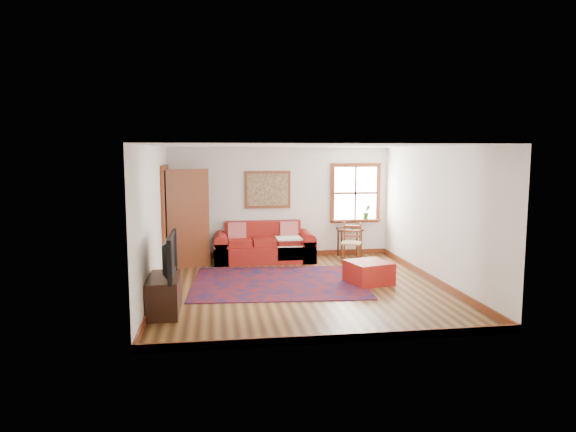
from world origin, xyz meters
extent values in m
plane|color=#3D2410|center=(0.00, 0.00, 0.00)|extent=(5.50, 5.50, 0.00)
cube|color=silver|center=(0.00, 2.75, 1.25)|extent=(5.00, 0.04, 2.50)
cube|color=silver|center=(0.00, -2.75, 1.25)|extent=(5.00, 0.04, 2.50)
cube|color=silver|center=(-2.50, 0.00, 1.25)|extent=(0.04, 5.50, 2.50)
cube|color=silver|center=(2.50, 0.00, 1.25)|extent=(0.04, 5.50, 2.50)
cube|color=white|center=(0.00, 0.00, 2.50)|extent=(5.00, 5.50, 0.04)
cube|color=brown|center=(0.00, 2.73, 0.06)|extent=(5.00, 0.03, 0.12)
cube|color=brown|center=(-2.48, 0.00, 0.06)|extent=(0.03, 5.50, 0.12)
cube|color=brown|center=(2.48, 0.00, 0.06)|extent=(0.03, 5.50, 0.12)
cube|color=white|center=(1.75, 2.73, 1.45)|extent=(1.00, 0.02, 1.20)
cube|color=brown|center=(1.75, 2.72, 2.09)|extent=(1.18, 0.06, 0.09)
cube|color=brown|center=(1.75, 2.72, 0.80)|extent=(1.18, 0.06, 0.09)
cube|color=brown|center=(1.21, 2.72, 1.45)|extent=(0.09, 0.06, 1.20)
cube|color=brown|center=(2.29, 2.72, 1.45)|extent=(0.09, 0.06, 1.20)
cube|color=brown|center=(1.75, 2.72, 1.45)|extent=(1.00, 0.04, 0.05)
cube|color=brown|center=(1.75, 2.65, 0.83)|extent=(1.15, 0.20, 0.04)
imported|color=#226222|center=(2.00, 2.63, 1.01)|extent=(0.18, 0.15, 0.33)
cube|color=black|center=(-2.49, 1.60, 1.02)|extent=(0.02, 0.90, 2.05)
cube|color=brown|center=(-2.46, 1.11, 1.02)|extent=(0.06, 0.09, 2.05)
cube|color=brown|center=(-2.46, 2.10, 1.02)|extent=(0.06, 0.09, 2.05)
cube|color=brown|center=(-2.46, 1.60, 2.09)|extent=(0.06, 1.08, 0.09)
cube|color=brown|center=(-2.04, 1.90, 1.02)|extent=(0.86, 0.35, 2.05)
cube|color=silver|center=(-2.04, 1.90, 1.13)|extent=(0.56, 0.22, 1.33)
cube|color=brown|center=(-0.30, 2.73, 1.55)|extent=(1.05, 0.04, 0.85)
cube|color=tan|center=(-0.30, 2.69, 1.55)|extent=(0.92, 0.03, 0.72)
cube|color=#5D100D|center=(-0.35, 0.36, 0.01)|extent=(3.28, 2.70, 0.02)
cube|color=maroon|center=(-0.43, 2.27, 0.19)|extent=(2.19, 0.91, 0.38)
cube|color=maroon|center=(-0.43, 2.60, 0.62)|extent=(1.70, 0.25, 0.48)
cube|color=maroon|center=(-1.37, 2.27, 0.24)|extent=(0.30, 0.91, 0.48)
cube|color=maroon|center=(0.51, 2.27, 0.24)|extent=(0.30, 0.91, 0.48)
cube|color=orange|center=(-1.01, 2.44, 0.65)|extent=(0.40, 0.20, 0.42)
cube|color=orange|center=(0.15, 2.44, 0.65)|extent=(0.40, 0.20, 0.42)
cube|color=silver|center=(0.10, 2.10, 0.53)|extent=(0.55, 0.50, 0.04)
cube|color=maroon|center=(1.29, 0.09, 0.20)|extent=(0.87, 0.87, 0.41)
cube|color=black|center=(1.56, 2.46, 0.64)|extent=(0.55, 0.41, 0.04)
cylinder|color=black|center=(1.33, 2.29, 0.31)|extent=(0.04, 0.04, 0.62)
cylinder|color=black|center=(1.78, 2.29, 0.31)|extent=(0.04, 0.04, 0.62)
cylinder|color=black|center=(1.33, 2.62, 0.31)|extent=(0.04, 0.04, 0.62)
cylinder|color=black|center=(1.78, 2.62, 0.31)|extent=(0.04, 0.04, 0.62)
cube|color=tan|center=(1.43, 1.85, 0.43)|extent=(0.52, 0.51, 0.04)
cylinder|color=brown|center=(1.21, 1.76, 0.21)|extent=(0.04, 0.04, 0.41)
cylinder|color=brown|center=(1.53, 1.63, 0.21)|extent=(0.04, 0.04, 0.41)
cylinder|color=brown|center=(1.33, 2.06, 0.43)|extent=(0.04, 0.04, 0.87)
cylinder|color=brown|center=(1.65, 1.93, 0.43)|extent=(0.04, 0.04, 0.87)
cube|color=brown|center=(1.49, 2.00, 0.67)|extent=(0.33, 0.16, 0.26)
cube|color=black|center=(-2.26, -1.15, 0.27)|extent=(0.45, 1.00, 0.55)
imported|color=black|center=(-2.24, -1.18, 0.87)|extent=(0.15, 1.12, 0.65)
cylinder|color=silver|center=(-2.21, -0.70, 0.64)|extent=(0.12, 0.12, 0.18)
cylinder|color=#FFA53F|center=(-2.21, -0.70, 0.61)|extent=(0.07, 0.07, 0.12)
camera|label=1|loc=(-1.49, -8.80, 2.39)|focal=32.00mm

